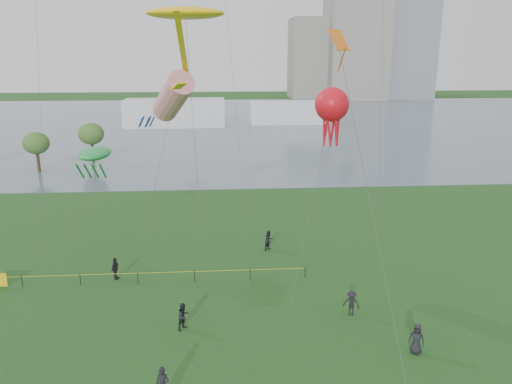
{
  "coord_description": "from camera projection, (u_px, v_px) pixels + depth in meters",
  "views": [
    {
      "loc": [
        -2.0,
        -17.8,
        15.76
      ],
      "look_at": [
        0.0,
        10.0,
        8.0
      ],
      "focal_mm": 35.0,
      "sensor_mm": 36.0,
      "label": 1
    }
  ],
  "objects": [
    {
      "name": "lake",
      "position": [
        229.0,
        123.0,
        117.56
      ],
      "size": [
        400.0,
        120.0,
        0.08
      ],
      "primitive_type": "cube",
      "color": "slate",
      "rests_on": "ground_plane"
    },
    {
      "name": "building_mid",
      "position": [
        355.0,
        44.0,
        175.23
      ],
      "size": [
        20.0,
        20.0,
        38.0
      ],
      "primitive_type": "cube",
      "color": "gray",
      "rests_on": "ground_plane"
    },
    {
      "name": "building_low",
      "position": [
        312.0,
        59.0,
        181.37
      ],
      "size": [
        16.0,
        18.0,
        28.0
      ],
      "primitive_type": "cube",
      "color": "gray",
      "rests_on": "ground_plane"
    },
    {
      "name": "pavilion_left",
      "position": [
        175.0,
        113.0,
        111.12
      ],
      "size": [
        22.0,
        8.0,
        6.0
      ],
      "primitive_type": "cube",
      "color": "silver",
      "rests_on": "ground_plane"
    },
    {
      "name": "pavilion_right",
      "position": [
        289.0,
        113.0,
        115.94
      ],
      "size": [
        18.0,
        7.0,
        5.0
      ],
      "primitive_type": "cube",
      "color": "silver",
      "rests_on": "ground_plane"
    },
    {
      "name": "fence",
      "position": [
        49.0,
        278.0,
        34.92
      ],
      "size": [
        24.07,
        0.07,
        1.05
      ],
      "color": "black",
      "rests_on": "ground_plane"
    },
    {
      "name": "spectator_a",
      "position": [
        184.0,
        316.0,
        29.37
      ],
      "size": [
        1.0,
        1.01,
        1.65
      ],
      "primitive_type": "imported",
      "rotation": [
        0.0,
        0.0,
        0.81
      ],
      "color": "black",
      "rests_on": "ground_plane"
    },
    {
      "name": "spectator_b",
      "position": [
        351.0,
        303.0,
        30.93
      ],
      "size": [
        1.21,
        1.02,
        1.63
      ],
      "primitive_type": "imported",
      "rotation": [
        0.0,
        0.0,
        -0.47
      ],
      "color": "black",
      "rests_on": "ground_plane"
    },
    {
      "name": "spectator_c",
      "position": [
        115.0,
        268.0,
        35.91
      ],
      "size": [
        0.64,
        1.03,
        1.63
      ],
      "primitive_type": "imported",
      "rotation": [
        0.0,
        0.0,
        1.3
      ],
      "color": "black",
      "rests_on": "ground_plane"
    },
    {
      "name": "spectator_d",
      "position": [
        417.0,
        339.0,
        26.97
      ],
      "size": [
        1.01,
        0.91,
        1.73
      ],
      "primitive_type": "imported",
      "rotation": [
        0.0,
        0.0,
        -0.56
      ],
      "color": "black",
      "rests_on": "ground_plane"
    },
    {
      "name": "spectator_g",
      "position": [
        269.0,
        240.0,
        41.24
      ],
      "size": [
        1.03,
        1.01,
        1.67
      ],
      "primitive_type": "imported",
      "rotation": [
        0.0,
        0.0,
        0.72
      ],
      "color": "black",
      "rests_on": "ground_plane"
    },
    {
      "name": "kite_stingray",
      "position": [
        185.0,
        14.0,
        34.73
      ],
      "size": [
        5.54,
        10.21,
        18.92
      ],
      "rotation": [
        0.0,
        0.0,
        -0.24
      ],
      "color": "#3F3F42"
    },
    {
      "name": "kite_windsock",
      "position": [
        173.0,
        97.0,
        35.49
      ],
      "size": [
        4.99,
        5.16,
        14.72
      ],
      "rotation": [
        0.0,
        0.0,
        0.2
      ],
      "color": "#3F3F42"
    },
    {
      "name": "kite_creature",
      "position": [
        95.0,
        154.0,
        38.15
      ],
      "size": [
        3.15,
        8.31,
        8.8
      ],
      "rotation": [
        0.0,
        0.0,
        0.03
      ],
      "color": "#3F3F42"
    },
    {
      "name": "kite_octopus",
      "position": [
        332.0,
        105.0,
        35.04
      ],
      "size": [
        4.9,
        7.88,
        13.52
      ],
      "rotation": [
        0.0,
        0.0,
        -0.12
      ],
      "color": "#3F3F42"
    },
    {
      "name": "kite_delta",
      "position": [
        343.0,
        61.0,
        26.75
      ],
      "size": [
        1.42,
        16.47,
        17.06
      ],
      "rotation": [
        0.0,
        0.0,
        -0.25
      ],
      "color": "#3F3F42"
    }
  ]
}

